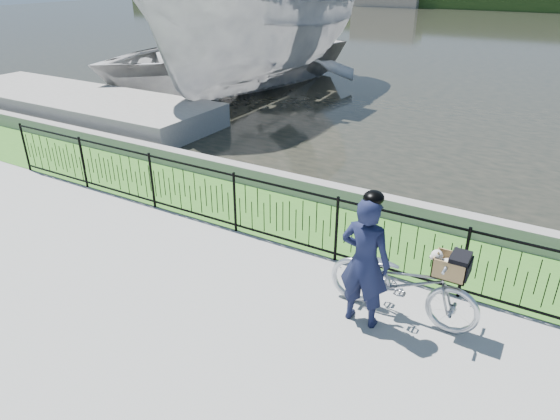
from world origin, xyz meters
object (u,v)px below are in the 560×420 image
Objects in this scene: bicycle_rig at (403,281)px; boat_near at (263,31)px; dock at (77,105)px; cyclist at (365,261)px; boat_far at (222,56)px.

bicycle_rig is 0.18× the size of boat_near.
dock is 13.03m from cyclist.
dock is at bearing -101.61° from boat_far.
boat_near is (3.94, 5.10, 1.99)m from dock.
bicycle_rig is at bearing -44.72° from boat_far.
boat_far reaches higher than bicycle_rig.
boat_near reaches higher than dock.
cyclist is at bearing -138.70° from bicycle_rig.
dock is at bearing -127.70° from boat_near.
dock is 13.28m from bicycle_rig.
bicycle_rig is (12.39, -4.77, 0.21)m from dock.
boat_near is (-8.02, 10.25, 1.39)m from cyclist.
cyclist is 0.16× the size of boat_near.
boat_far is at bearing 135.28° from bicycle_rig.
boat_near is at bearing 52.30° from dock.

